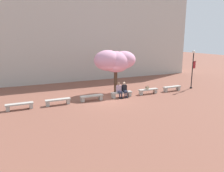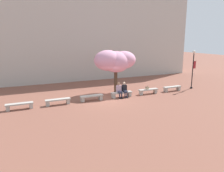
{
  "view_description": "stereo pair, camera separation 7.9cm",
  "coord_description": "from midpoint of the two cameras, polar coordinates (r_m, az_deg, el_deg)",
  "views": [
    {
      "loc": [
        -6.78,
        -16.02,
        4.92
      ],
      "look_at": [
        0.53,
        0.2,
        1.0
      ],
      "focal_mm": 35.0,
      "sensor_mm": 36.0,
      "label": 1
    },
    {
      "loc": [
        -6.71,
        -16.05,
        4.92
      ],
      "look_at": [
        0.53,
        0.2,
        1.0
      ],
      "focal_mm": 35.0,
      "sensor_mm": 36.0,
      "label": 2
    }
  ],
  "objects": [
    {
      "name": "stone_bench_center",
      "position": [
        17.54,
        -5.2,
        -2.88
      ],
      "size": [
        1.86,
        0.42,
        0.45
      ],
      "color": "#ADA89E",
      "rests_on": "ground"
    },
    {
      "name": "stone_bench_east_end",
      "position": [
        19.85,
        9.56,
        -1.19
      ],
      "size": [
        1.86,
        0.42,
        0.45
      ],
      "color": "#ADA89E",
      "rests_on": "ground"
    },
    {
      "name": "lamp_post_with_banner",
      "position": [
        22.86,
        20.51,
        4.97
      ],
      "size": [
        0.54,
        0.28,
        3.76
      ],
      "color": "black",
      "rests_on": "ground"
    },
    {
      "name": "handbag",
      "position": [
        19.7,
        9.3,
        -0.47
      ],
      "size": [
        0.3,
        0.15,
        0.34
      ],
      "color": "tan",
      "rests_on": "stone_bench_east_end"
    },
    {
      "name": "stone_bench_west_end",
      "position": [
        16.69,
        -22.91,
        -4.64
      ],
      "size": [
        1.86,
        0.42,
        0.45
      ],
      "color": "#ADA89E",
      "rests_on": "ground"
    },
    {
      "name": "stone_bench_near_west",
      "position": [
        16.91,
        -13.82,
        -3.79
      ],
      "size": [
        1.86,
        0.42,
        0.45
      ],
      "color": "#ADA89E",
      "rests_on": "ground"
    },
    {
      "name": "stone_bench_near_east",
      "position": [
        18.54,
        2.64,
        -2.0
      ],
      "size": [
        1.86,
        0.42,
        0.45
      ],
      "color": "#ADA89E",
      "rests_on": "ground"
    },
    {
      "name": "cherry_tree_main",
      "position": [
        19.79,
        0.87,
        6.56
      ],
      "size": [
        3.84,
        2.74,
        3.89
      ],
      "color": "#473323",
      "rests_on": "ground"
    },
    {
      "name": "person_seated_right",
      "position": [
        18.51,
        3.43,
        -0.78
      ],
      "size": [
        0.51,
        0.7,
        1.29
      ],
      "color": "black",
      "rests_on": "ground"
    },
    {
      "name": "ground_plane",
      "position": [
        18.08,
        -1.17,
        -3.37
      ],
      "size": [
        100.0,
        100.0,
        0.0
      ],
      "primitive_type": "plane",
      "color": "brown"
    },
    {
      "name": "stone_bench_far_east",
      "position": [
        21.42,
        15.54,
        -0.48
      ],
      "size": [
        1.86,
        0.42,
        0.45
      ],
      "color": "#ADA89E",
      "rests_on": "ground"
    },
    {
      "name": "building_facade",
      "position": [
        27.13,
        -9.86,
        12.61
      ],
      "size": [
        30.45,
        4.0,
        10.18
      ],
      "primitive_type": "cube",
      "color": "#B7B2A8",
      "rests_on": "ground"
    },
    {
      "name": "person_seated_left",
      "position": [
        18.29,
        2.0,
        -0.93
      ],
      "size": [
        0.51,
        0.68,
        1.29
      ],
      "color": "black",
      "rests_on": "ground"
    }
  ]
}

